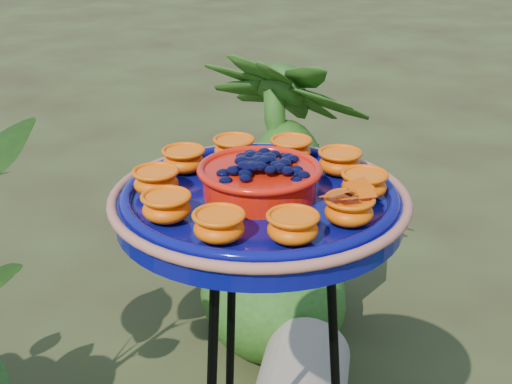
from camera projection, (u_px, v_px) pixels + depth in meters
feeder_dish at (260, 196)px, 1.04m from camera, size 0.50×0.50×0.10m
shrub_back_right at (287, 188)px, 2.18m from camera, size 0.66×0.66×0.87m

